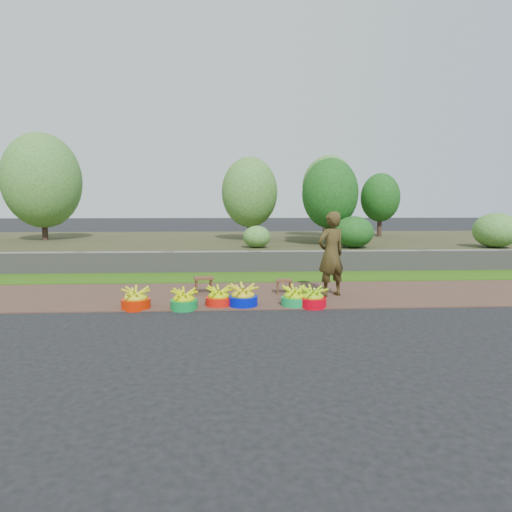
{
  "coord_description": "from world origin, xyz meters",
  "views": [
    {
      "loc": [
        -0.58,
        -6.85,
        1.69
      ],
      "look_at": [
        -0.13,
        1.3,
        0.75
      ],
      "focal_mm": 30.0,
      "sensor_mm": 36.0,
      "label": 1
    }
  ],
  "objects": [
    {
      "name": "basin_e",
      "position": [
        0.47,
        0.25,
        0.15
      ],
      "size": [
        0.46,
        0.46,
        0.35
      ],
      "color": "#139644",
      "rests_on": "ground"
    },
    {
      "name": "basin_f",
      "position": [
        0.77,
        0.17,
        0.16
      ],
      "size": [
        0.47,
        0.47,
        0.35
      ],
      "color": "red",
      "rests_on": "ground"
    },
    {
      "name": "ground_plane",
      "position": [
        0.0,
        0.0,
        0.0
      ],
      "size": [
        120.0,
        120.0,
        0.0
      ],
      "primitive_type": "plane",
      "color": "black",
      "rests_on": "ground"
    },
    {
      "name": "vendor_woman",
      "position": [
        1.26,
        1.0,
        0.81
      ],
      "size": [
        0.68,
        0.58,
        1.59
      ],
      "primitive_type": "imported",
      "rotation": [
        0.0,
        0.0,
        3.56
      ],
      "color": "black",
      "rests_on": "dirt_shoulder"
    },
    {
      "name": "vegetation",
      "position": [
        -1.82,
        7.74,
        2.24
      ],
      "size": [
        32.25,
        7.29,
        3.8
      ],
      "color": "#34221B",
      "rests_on": "earth_bank"
    },
    {
      "name": "basin_c",
      "position": [
        -0.82,
        0.34,
        0.15
      ],
      "size": [
        0.45,
        0.45,
        0.34
      ],
      "color": "red",
      "rests_on": "ground"
    },
    {
      "name": "grass_verge",
      "position": [
        0.0,
        3.25,
        0.02
      ],
      "size": [
        80.0,
        1.5,
        0.04
      ],
      "primitive_type": "cube",
      "color": "#2F5E0F",
      "rests_on": "ground"
    },
    {
      "name": "basin_d",
      "position": [
        -0.41,
        0.3,
        0.17
      ],
      "size": [
        0.5,
        0.5,
        0.37
      ],
      "color": "#010FBF",
      "rests_on": "ground"
    },
    {
      "name": "basin_b",
      "position": [
        -1.39,
        0.14,
        0.15
      ],
      "size": [
        0.45,
        0.45,
        0.34
      ],
      "color": "#0B8534",
      "rests_on": "ground"
    },
    {
      "name": "stool_left",
      "position": [
        -1.14,
        1.32,
        0.28
      ],
      "size": [
        0.41,
        0.33,
        0.33
      ],
      "rotation": [
        0.0,
        0.0,
        0.14
      ],
      "color": "#57321C",
      "rests_on": "dirt_shoulder"
    },
    {
      "name": "dirt_shoulder",
      "position": [
        0.0,
        1.25,
        0.01
      ],
      "size": [
        80.0,
        2.5,
        0.02
      ],
      "primitive_type": "cube",
      "color": "#4C3226",
      "rests_on": "ground"
    },
    {
      "name": "basin_a",
      "position": [
        -2.19,
        0.21,
        0.16
      ],
      "size": [
        0.48,
        0.48,
        0.36
      ],
      "color": "red",
      "rests_on": "ground"
    },
    {
      "name": "earth_bank",
      "position": [
        0.0,
        9.0,
        0.25
      ],
      "size": [
        80.0,
        10.0,
        0.5
      ],
      "primitive_type": "cube",
      "color": "#3B391F",
      "rests_on": "ground"
    },
    {
      "name": "retaining_wall",
      "position": [
        0.0,
        4.1,
        0.28
      ],
      "size": [
        80.0,
        0.35,
        0.55
      ],
      "primitive_type": "cube",
      "color": "slate",
      "rests_on": "ground"
    },
    {
      "name": "stool_right",
      "position": [
        0.41,
        1.26,
        0.24
      ],
      "size": [
        0.33,
        0.26,
        0.27
      ],
      "rotation": [
        0.0,
        0.0,
        -0.07
      ],
      "color": "#57321C",
      "rests_on": "dirt_shoulder"
    }
  ]
}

